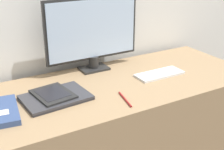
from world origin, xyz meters
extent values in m
cube|color=#997A56|center=(0.00, 0.21, 0.35)|extent=(1.50, 0.60, 0.70)
cube|color=#262626|center=(-0.01, 0.43, 0.71)|extent=(0.16, 0.11, 0.01)
cylinder|color=#262626|center=(-0.01, 0.43, 0.75)|extent=(0.06, 0.06, 0.07)
cube|color=#262626|center=(-0.01, 0.44, 0.94)|extent=(0.54, 0.01, 0.34)
cube|color=#ADC6E5|center=(-0.01, 0.43, 0.94)|extent=(0.51, 0.01, 0.31)
cube|color=silver|center=(0.26, 0.18, 0.71)|extent=(0.27, 0.11, 0.01)
cube|color=silver|center=(0.26, 0.18, 0.72)|extent=(0.25, 0.09, 0.00)
cube|color=#232328|center=(-0.33, 0.19, 0.71)|extent=(0.31, 0.23, 0.01)
cube|color=#333338|center=(-0.33, 0.19, 0.72)|extent=(0.31, 0.23, 0.01)
cube|color=black|center=(-0.33, 0.20, 0.73)|extent=(0.18, 0.21, 0.01)
cube|color=black|center=(-0.33, 0.20, 0.73)|extent=(0.14, 0.16, 0.00)
cylinder|color=maroon|center=(-0.06, 0.03, 0.71)|extent=(0.04, 0.15, 0.01)
camera|label=1|loc=(-0.73, -1.04, 1.35)|focal=50.00mm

